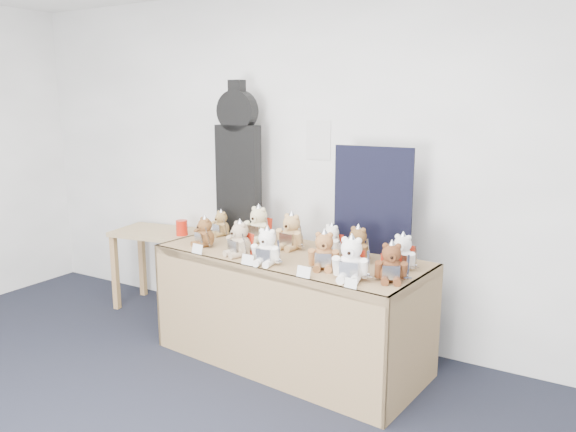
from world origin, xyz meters
The scene contains 22 objects.
room_shell centered at (0.02, 2.49, 1.55)m, with size 6.00×6.00×6.00m.
display_table centered at (0.11, 1.82, 0.63)m, with size 1.98×0.98×0.80m.
side_table centered at (-1.39, 2.23, 0.59)m, with size 0.92×0.60×0.71m.
guitar_case centered at (-0.58, 2.26, 1.39)m, with size 0.37×0.13×1.21m.
navy_board centered at (0.59, 2.21, 1.17)m, with size 0.56×0.02×0.75m, color black.
red_cup centered at (-1.14, 2.20, 0.78)m, with size 0.10×0.10×0.13m, color red.
teddy_front_far_left centered at (-0.54, 1.76, 0.90)m, with size 0.20×0.19×0.24m.
teddy_front_left centered at (-0.16, 1.68, 0.91)m, with size 0.22×0.21×0.28m.
teddy_front_centre centered at (0.11, 1.61, 0.91)m, with size 0.23×0.19×0.27m.
teddy_front_right centered at (0.48, 1.71, 0.91)m, with size 0.23×0.22×0.28m.
teddy_front_far_right centered at (0.72, 1.59, 0.92)m, with size 0.25×0.23×0.30m.
teddy_front_end centered at (0.93, 1.68, 0.90)m, with size 0.22×0.21×0.27m.
teddy_back_left centered at (-0.29, 2.10, 0.92)m, with size 0.25×0.21×0.30m.
teddy_back_centre_left centered at (0.05, 2.02, 0.92)m, with size 0.24×0.20×0.29m.
teddy_back_centre_right centered at (0.36, 2.05, 0.89)m, with size 0.20×0.18×0.24m.
teddy_back_right centered at (0.59, 1.97, 0.91)m, with size 0.22×0.19×0.27m.
teddy_back_end centered at (0.91, 1.95, 0.90)m, with size 0.21×0.18×0.26m.
teddy_back_far_left centered at (-0.64, 2.09, 0.89)m, with size 0.18×0.17×0.22m.
entry_card_a centered at (-0.44, 1.56, 0.83)m, with size 0.09×0.00×0.07m, color silver.
entry_card_b centered at (0.02, 1.52, 0.84)m, with size 0.10×0.00×0.07m, color silver.
entry_card_c centered at (0.46, 1.48, 0.84)m, with size 0.10×0.00×0.07m, color silver.
entry_card_d centered at (0.78, 1.44, 0.83)m, with size 0.08×0.00×0.06m, color silver.
Camera 1 is at (2.03, -1.37, 1.86)m, focal length 35.00 mm.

